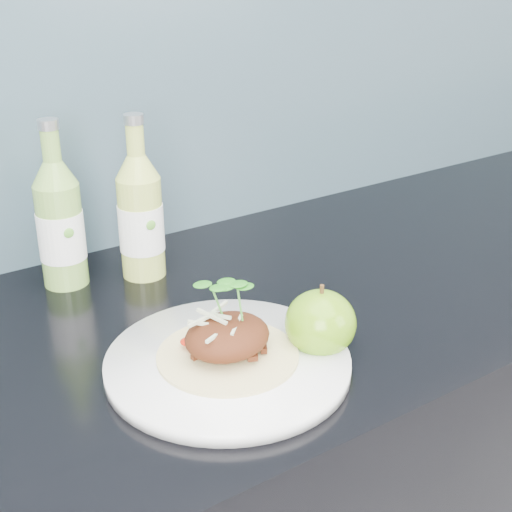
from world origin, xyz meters
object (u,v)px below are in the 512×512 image
at_px(green_apple, 320,323).
at_px(cider_bottle_left, 60,224).
at_px(cider_bottle_right, 141,217).
at_px(dinner_plate, 228,363).

distance_m(green_apple, cider_bottle_left, 0.40).
bearing_deg(cider_bottle_right, dinner_plate, -85.07).
bearing_deg(dinner_plate, cider_bottle_left, 102.83).
bearing_deg(green_apple, dinner_plate, 163.93).
distance_m(dinner_plate, cider_bottle_right, 0.30).
distance_m(cider_bottle_left, cider_bottle_right, 0.11).
bearing_deg(cider_bottle_left, dinner_plate, -62.92).
xyz_separation_m(dinner_plate, green_apple, (0.11, -0.03, 0.03)).
bearing_deg(cider_bottle_left, green_apple, -48.30).
relative_size(dinner_plate, green_apple, 2.96).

